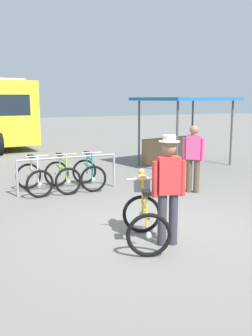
{
  "coord_description": "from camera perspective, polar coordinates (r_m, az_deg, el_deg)",
  "views": [
    {
      "loc": [
        -3.46,
        -5.41,
        2.27
      ],
      "look_at": [
        -0.28,
        0.74,
        1.0
      ],
      "focal_mm": 40.72,
      "sensor_mm": 36.0,
      "label": 1
    }
  ],
  "objects": [
    {
      "name": "ground_plane",
      "position": [
        6.81,
        5.04,
        -9.11
      ],
      "size": [
        80.0,
        80.0,
        0.0
      ],
      "primitive_type": "plane",
      "color": "slate"
    },
    {
      "name": "bike_rack_rail",
      "position": [
        9.42,
        -8.68,
        0.3
      ],
      "size": [
        2.51,
        0.15,
        0.88
      ],
      "color": "#99999E",
      "rests_on": "ground"
    },
    {
      "name": "racked_bike_white",
      "position": [
        9.45,
        -13.63,
        -1.51
      ],
      "size": [
        0.68,
        1.11,
        0.97
      ],
      "color": "black",
      "rests_on": "ground"
    },
    {
      "name": "racked_bike_lime",
      "position": [
        9.61,
        -9.54,
        -1.17
      ],
      "size": [
        0.69,
        1.13,
        0.98
      ],
      "color": "black",
      "rests_on": "ground"
    },
    {
      "name": "racked_bike_teal",
      "position": [
        9.82,
        -5.61,
        -0.83
      ],
      "size": [
        0.82,
        1.17,
        0.97
      ],
      "color": "black",
      "rests_on": "ground"
    },
    {
      "name": "featured_bicycle",
      "position": [
        6.11,
        2.74,
        -6.57
      ],
      "size": [
        1.04,
        1.26,
        1.09
      ],
      "color": "black",
      "rests_on": "ground"
    },
    {
      "name": "person_with_featured_bike",
      "position": [
        5.88,
        6.36,
        -2.66
      ],
      "size": [
        0.51,
        0.32,
        1.72
      ],
      "color": "#383842",
      "rests_on": "ground"
    },
    {
      "name": "pedestrian_with_backpack",
      "position": [
        9.34,
        10.08,
        2.04
      ],
      "size": [
        0.47,
        0.47,
        1.64
      ],
      "color": "brown",
      "rests_on": "ground"
    },
    {
      "name": "market_stall",
      "position": [
        13.31,
        7.87,
        6.52
      ],
      "size": [
        3.46,
        2.81,
        2.3
      ],
      "color": "#4C4C51",
      "rests_on": "ground"
    }
  ]
}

